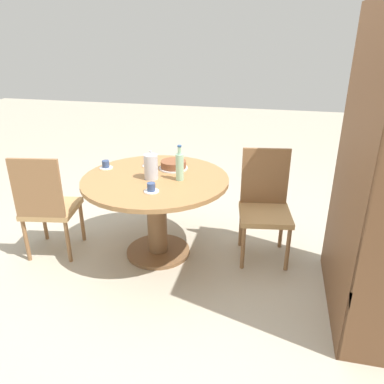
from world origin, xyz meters
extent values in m
plane|color=#B2A893|center=(0.00, 0.00, 0.00)|extent=(14.00, 14.00, 0.00)
cylinder|color=brown|center=(0.00, 0.00, 0.01)|extent=(0.56, 0.56, 0.03)
cylinder|color=brown|center=(0.00, 0.00, 0.36)|extent=(0.17, 0.17, 0.65)
cylinder|color=#9E7042|center=(0.00, 0.00, 0.70)|extent=(1.20, 1.20, 0.04)
cylinder|color=olive|center=(-0.05, -0.75, 0.19)|extent=(0.03, 0.03, 0.39)
cylinder|color=olive|center=(0.01, -1.11, 0.19)|extent=(0.03, 0.03, 0.39)
cylinder|color=olive|center=(0.30, -0.69, 0.19)|extent=(0.03, 0.03, 0.39)
cylinder|color=olive|center=(0.36, -1.05, 0.19)|extent=(0.03, 0.03, 0.39)
cube|color=tan|center=(0.15, -0.90, 0.41)|extent=(0.48, 0.48, 0.04)
cube|color=olive|center=(0.35, -0.87, 0.68)|extent=(0.09, 0.40, 0.49)
cylinder|color=olive|center=(0.07, 0.75, 0.19)|extent=(0.03, 0.03, 0.39)
cylinder|color=olive|center=(0.01, 1.11, 0.19)|extent=(0.03, 0.03, 0.39)
cylinder|color=olive|center=(-0.29, 0.70, 0.19)|extent=(0.03, 0.03, 0.39)
cylinder|color=olive|center=(-0.34, 1.05, 0.19)|extent=(0.03, 0.03, 0.39)
cube|color=tan|center=(-0.14, 0.90, 0.41)|extent=(0.48, 0.48, 0.04)
cube|color=olive|center=(-0.33, 0.87, 0.68)|extent=(0.09, 0.40, 0.49)
cube|color=brown|center=(-0.18, 1.54, 1.00)|extent=(0.04, 0.28, 1.99)
cube|color=brown|center=(0.35, 1.41, 1.00)|extent=(1.10, 0.02, 1.99)
cube|color=brown|center=(0.35, 1.54, 0.02)|extent=(1.02, 0.27, 0.04)
cube|color=brown|center=(0.35, 1.54, 0.66)|extent=(1.02, 0.27, 0.04)
cube|color=brown|center=(0.35, 1.54, 1.33)|extent=(1.02, 0.27, 0.04)
cube|color=#28703D|center=(0.64, 1.53, 0.28)|extent=(0.45, 0.21, 0.49)
cube|color=black|center=(0.06, 1.53, 0.33)|extent=(0.45, 0.21, 0.59)
cube|color=#703384|center=(0.68, 1.53, 0.91)|extent=(0.37, 0.21, 0.46)
cube|color=#234793|center=(0.02, 1.53, 0.97)|extent=(0.37, 0.21, 0.56)
cube|color=beige|center=(0.07, 1.53, 1.65)|extent=(0.46, 0.21, 0.60)
cylinder|color=silver|center=(0.03, -0.02, 0.82)|extent=(0.11, 0.11, 0.20)
cone|color=silver|center=(0.03, -0.02, 0.93)|extent=(0.10, 0.10, 0.02)
sphere|color=silver|center=(0.03, -0.02, 0.95)|extent=(0.02, 0.02, 0.02)
cylinder|color=#99C6A3|center=(0.01, 0.21, 0.82)|extent=(0.06, 0.06, 0.22)
cylinder|color=#99C6A3|center=(0.01, 0.21, 0.96)|extent=(0.03, 0.03, 0.06)
cylinder|color=#2D5184|center=(0.01, 0.21, 1.00)|extent=(0.03, 0.03, 0.01)
cylinder|color=silver|center=(-0.24, 0.09, 0.72)|extent=(0.25, 0.25, 0.01)
cylinder|color=brown|center=(-0.24, 0.09, 0.76)|extent=(0.22, 0.22, 0.06)
cylinder|color=white|center=(0.29, 0.06, 0.72)|extent=(0.11, 0.11, 0.01)
cylinder|color=#334775|center=(0.29, 0.06, 0.76)|extent=(0.06, 0.06, 0.06)
cylinder|color=white|center=(-0.26, -0.15, 0.72)|extent=(0.11, 0.11, 0.01)
cylinder|color=#334775|center=(-0.26, -0.15, 0.76)|extent=(0.06, 0.06, 0.06)
cylinder|color=white|center=(-0.12, -0.49, 0.72)|extent=(0.11, 0.11, 0.01)
cylinder|color=#334775|center=(-0.12, -0.49, 0.76)|extent=(0.06, 0.06, 0.06)
camera|label=1|loc=(2.71, 0.94, 1.81)|focal=35.00mm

